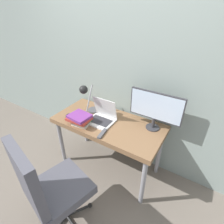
{
  "coord_description": "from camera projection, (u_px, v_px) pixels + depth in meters",
  "views": [
    {
      "loc": [
        0.94,
        -1.1,
        1.93
      ],
      "look_at": [
        0.07,
        0.28,
        0.92
      ],
      "focal_mm": 28.0,
      "sensor_mm": 36.0,
      "label": 1
    }
  ],
  "objects": [
    {
      "name": "ground_plane",
      "position": [
        95.0,
        181.0,
        2.23
      ],
      "size": [
        12.0,
        12.0,
        0.0
      ],
      "primitive_type": "plane",
      "color": "#70665B"
    },
    {
      "name": "wall_back",
      "position": [
        125.0,
        67.0,
        2.04
      ],
      "size": [
        8.0,
        0.05,
        2.6
      ],
      "color": "gray",
      "rests_on": "ground_plane"
    },
    {
      "name": "desk",
      "position": [
        108.0,
        127.0,
        2.1
      ],
      "size": [
        1.31,
        0.62,
        0.74
      ],
      "color": "brown",
      "rests_on": "ground_plane"
    },
    {
      "name": "laptop",
      "position": [
        102.0,
        117.0,
        2.06
      ],
      "size": [
        0.3,
        0.26,
        0.27
      ],
      "color": "silver",
      "rests_on": "desk"
    },
    {
      "name": "monitor",
      "position": [
        156.0,
        108.0,
        1.83
      ],
      "size": [
        0.57,
        0.15,
        0.43
      ],
      "color": "#333338",
      "rests_on": "desk"
    },
    {
      "name": "desk_lamp",
      "position": [
        87.0,
        96.0,
        2.07
      ],
      "size": [
        0.15,
        0.29,
        0.41
      ],
      "color": "#4C4C51",
      "rests_on": "desk"
    },
    {
      "name": "office_chair",
      "position": [
        48.0,
        187.0,
        1.49
      ],
      "size": [
        0.59,
        0.61,
        1.1
      ],
      "color": "black",
      "rests_on": "ground_plane"
    },
    {
      "name": "book_stack",
      "position": [
        80.0,
        119.0,
        1.99
      ],
      "size": [
        0.27,
        0.22,
        0.13
      ],
      "color": "silver",
      "rests_on": "desk"
    },
    {
      "name": "tv_remote",
      "position": [
        102.0,
        134.0,
        1.86
      ],
      "size": [
        0.06,
        0.17,
        0.02
      ],
      "color": "#4C4C51",
      "rests_on": "desk"
    },
    {
      "name": "game_controller",
      "position": [
        71.0,
        116.0,
        2.14
      ],
      "size": [
        0.13,
        0.11,
        0.04
      ],
      "color": "black",
      "rests_on": "desk"
    }
  ]
}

